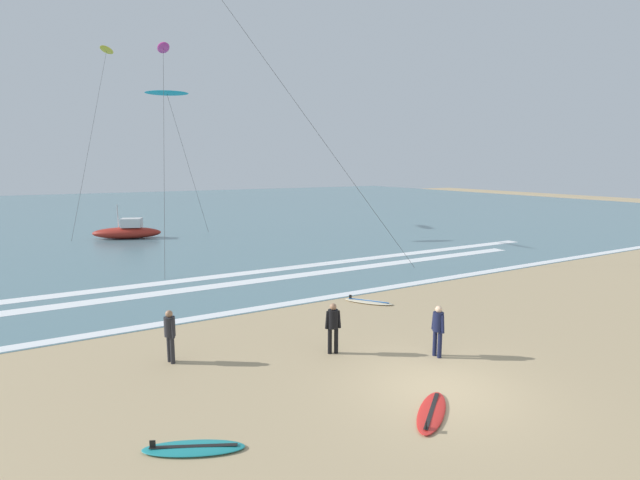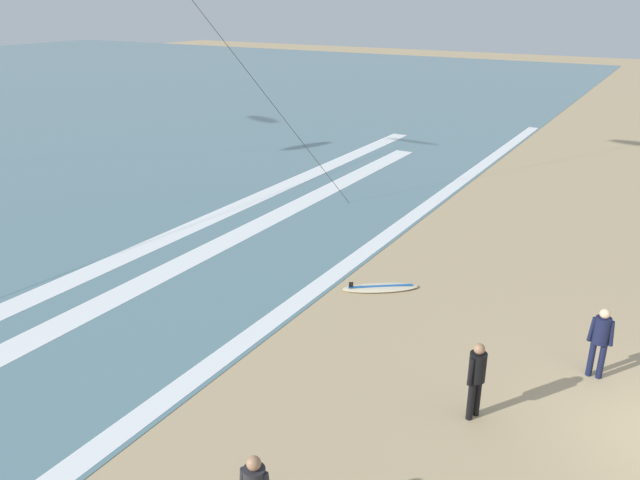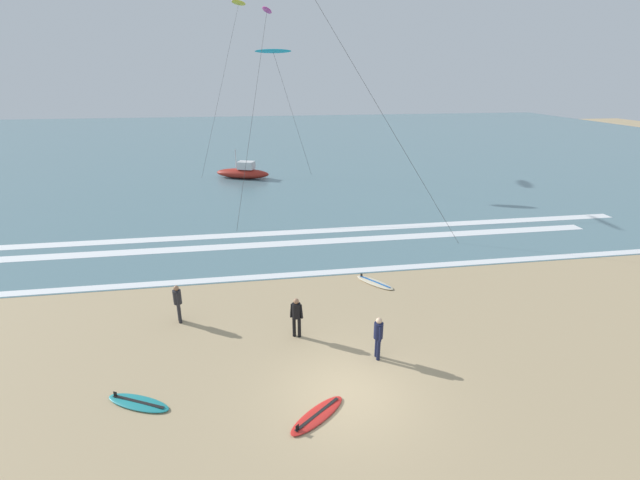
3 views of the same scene
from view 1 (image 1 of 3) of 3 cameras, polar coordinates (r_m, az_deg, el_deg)
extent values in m
plane|color=tan|center=(13.36, 14.08, -16.91)|extent=(160.00, 160.00, 0.00)
cube|color=slate|center=(62.79, -21.91, 3.13)|extent=(140.00, 90.00, 0.01)
cube|color=white|center=(19.45, -8.47, -8.30)|extent=(59.66, 0.57, 0.01)
cube|color=white|center=(23.46, -11.85, -5.38)|extent=(39.72, 0.90, 0.01)
cube|color=white|center=(25.23, -13.02, -4.40)|extent=(47.05, 0.86, 0.01)
cylinder|color=black|center=(14.96, 1.96, -12.00)|extent=(0.13, 0.13, 0.82)
cylinder|color=black|center=(14.93, 1.19, -12.06)|extent=(0.13, 0.13, 0.82)
cylinder|color=black|center=(14.71, 1.59, -9.48)|extent=(0.32, 0.32, 0.58)
cylinder|color=black|center=(14.75, 2.31, -9.53)|extent=(0.16, 0.13, 0.56)
cylinder|color=black|center=(14.68, 0.86, -9.62)|extent=(0.16, 0.13, 0.56)
sphere|color=#9E7051|center=(14.59, 1.59, -8.05)|extent=(0.21, 0.21, 0.21)
cylinder|color=#232328|center=(15.05, -17.72, -12.33)|extent=(0.13, 0.13, 0.82)
cylinder|color=#232328|center=(14.88, -17.36, -12.56)|extent=(0.13, 0.13, 0.82)
cylinder|color=#232328|center=(14.73, -17.67, -9.90)|extent=(0.32, 0.32, 0.58)
cylinder|color=#232328|center=(14.89, -18.00, -9.80)|extent=(0.12, 0.15, 0.56)
cylinder|color=#232328|center=(14.57, -17.33, -10.19)|extent=(0.12, 0.15, 0.56)
sphere|color=#9E7051|center=(14.61, -17.75, -8.47)|extent=(0.21, 0.21, 0.21)
cylinder|color=#141938|center=(15.19, 13.68, -11.93)|extent=(0.13, 0.13, 0.82)
cylinder|color=#141938|center=(15.07, 14.23, -12.14)|extent=(0.13, 0.13, 0.82)
cylinder|color=#141938|center=(14.90, 14.06, -9.52)|extent=(0.32, 0.32, 0.58)
cylinder|color=#141938|center=(15.03, 13.54, -9.43)|extent=(0.09, 0.14, 0.56)
cylinder|color=#141938|center=(14.78, 14.58, -9.79)|extent=(0.09, 0.14, 0.56)
sphere|color=#DBB28E|center=(14.78, 14.11, -8.11)|extent=(0.21, 0.21, 0.21)
ellipsoid|color=beige|center=(20.31, 5.87, -7.41)|extent=(1.73, 2.05, 0.09)
cube|color=#1959B2|center=(20.30, 5.87, -7.27)|extent=(1.14, 1.50, 0.01)
cube|color=black|center=(20.53, 3.68, -6.83)|extent=(0.08, 0.11, 0.16)
ellipsoid|color=red|center=(12.10, 13.31, -19.53)|extent=(2.02, 1.78, 0.09)
cube|color=black|center=(12.08, 13.32, -19.33)|extent=(1.46, 1.19, 0.01)
cube|color=black|center=(11.33, 12.68, -20.90)|extent=(0.10, 0.09, 0.16)
ellipsoid|color=teal|center=(10.90, -14.99, -23.08)|extent=(2.15, 1.47, 0.09)
cube|color=black|center=(10.87, -15.00, -22.86)|extent=(1.65, 0.88, 0.01)
cube|color=black|center=(11.01, -19.53, -22.17)|extent=(0.11, 0.07, 0.16)
ellipsoid|color=#CC2384|center=(37.79, -18.37, 21.13)|extent=(1.01, 3.25, 0.43)
cylinder|color=#333333|center=(30.89, -18.30, 10.84)|extent=(3.05, 11.72, 13.98)
ellipsoid|color=#23A8C6|center=(38.96, -18.00, 16.50)|extent=(3.27, 1.82, 0.43)
cylinder|color=#333333|center=(40.22, -15.50, 8.42)|extent=(3.55, 2.53, 11.12)
ellipsoid|color=yellow|center=(50.72, -24.31, 20.16)|extent=(1.95, 3.25, 0.43)
cylinder|color=#333333|center=(45.09, -25.91, 11.12)|extent=(4.45, 8.86, 16.22)
cylinder|color=#333333|center=(27.83, -2.33, 15.43)|extent=(9.91, 8.83, 17.77)
ellipsoid|color=maroon|center=(40.41, -22.25, 0.80)|extent=(5.46, 3.47, 0.90)
cube|color=silver|center=(40.22, -21.77, 1.94)|extent=(1.80, 1.57, 0.70)
cylinder|color=#B2B2B2|center=(40.40, -23.19, 2.67)|extent=(0.08, 0.08, 1.80)
camera|label=2|loc=(9.95, -47.04, 16.22)|focal=34.81mm
camera|label=3|loc=(7.24, 86.96, 29.80)|focal=24.67mm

